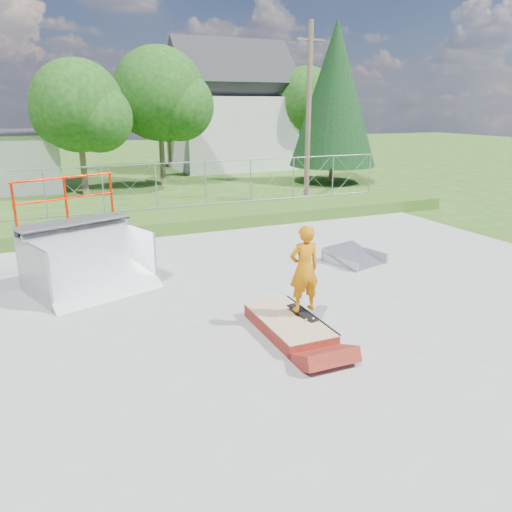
{
  "coord_description": "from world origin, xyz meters",
  "views": [
    {
      "loc": [
        -4.16,
        -8.73,
        4.42
      ],
      "look_at": [
        0.23,
        1.34,
        1.1
      ],
      "focal_mm": 35.0,
      "sensor_mm": 36.0,
      "label": 1
    }
  ],
  "objects_px": {
    "flat_bank_ramp": "(355,257)",
    "skater": "(304,272)",
    "grind_box": "(289,326)",
    "quarter_pipe": "(88,237)"
  },
  "relations": [
    {
      "from": "flat_bank_ramp",
      "to": "skater",
      "type": "bearing_deg",
      "value": -151.85
    },
    {
      "from": "grind_box",
      "to": "quarter_pipe",
      "type": "xyz_separation_m",
      "value": [
        -3.34,
        4.15,
        1.19
      ]
    },
    {
      "from": "grind_box",
      "to": "quarter_pipe",
      "type": "height_order",
      "value": "quarter_pipe"
    },
    {
      "from": "quarter_pipe",
      "to": "skater",
      "type": "relative_size",
      "value": 1.54
    },
    {
      "from": "grind_box",
      "to": "quarter_pipe",
      "type": "bearing_deg",
      "value": 129.06
    },
    {
      "from": "flat_bank_ramp",
      "to": "skater",
      "type": "distance_m",
      "value": 5.02
    },
    {
      "from": "grind_box",
      "to": "flat_bank_ramp",
      "type": "bearing_deg",
      "value": 41.14
    },
    {
      "from": "quarter_pipe",
      "to": "flat_bank_ramp",
      "type": "relative_size",
      "value": 1.9
    },
    {
      "from": "quarter_pipe",
      "to": "grind_box",
      "type": "bearing_deg",
      "value": -70.88
    },
    {
      "from": "quarter_pipe",
      "to": "skater",
      "type": "height_order",
      "value": "quarter_pipe"
    }
  ]
}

